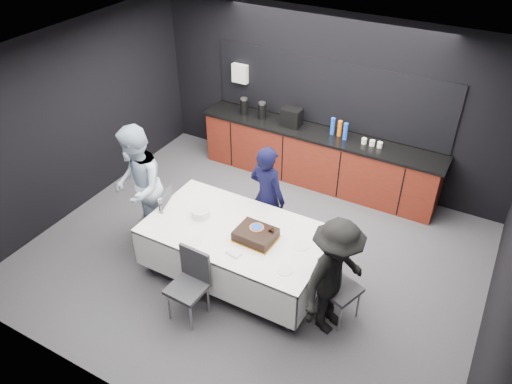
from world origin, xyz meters
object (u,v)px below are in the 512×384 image
champagne_flute (160,203)px  chair_right (336,280)px  party_table (237,238)px  person_center (267,197)px  cake_assembly (256,235)px  chair_near (191,279)px  plate_stack (201,213)px  person_left (138,187)px  chair_left (161,216)px  person_right (335,278)px

champagne_flute → chair_right: (2.39, 0.19, -0.40)m
party_table → person_center: 0.81m
cake_assembly → chair_near: 0.95m
plate_stack → person_left: person_left is taller
chair_right → champagne_flute: bearing=-175.3°
cake_assembly → chair_near: cake_assembly is taller
party_table → person_left: bearing=-180.0°
plate_stack → person_left: size_ratio=0.13×
chair_left → chair_right: bearing=0.2°
person_left → party_table: bearing=53.8°
person_center → chair_left: bearing=43.8°
plate_stack → chair_right: chair_right is taller
cake_assembly → chair_near: bearing=-120.4°
cake_assembly → person_center: person_center is taller
chair_left → chair_near: 1.35m
party_table → chair_near: bearing=-101.1°
chair_left → person_right: 2.65m
cake_assembly → chair_right: cake_assembly is taller
party_table → person_right: person_right is taller
chair_left → person_right: person_right is taller
cake_assembly → person_left: person_left is taller
party_table → person_left: 1.60m
person_right → plate_stack: bearing=98.4°
chair_left → person_left: person_left is taller
plate_stack → person_right: 1.96m
chair_near → person_left: (-1.42, 0.81, 0.37)m
champagne_flute → person_left: (-0.53, 0.18, -0.04)m
chair_left → chair_right: same height
person_center → person_left: size_ratio=0.87×
chair_right → person_center: person_center is taller
plate_stack → chair_near: 0.96m
cake_assembly → champagne_flute: champagne_flute is taller
champagne_flute → person_left: size_ratio=0.12×
party_table → person_center: size_ratio=1.48×
party_table → chair_near: (-0.16, -0.81, -0.11)m
person_center → cake_assembly: bearing=120.0°
champagne_flute → chair_right: champagne_flute is taller
champagne_flute → chair_left: size_ratio=0.24×
party_table → cake_assembly: (0.30, -0.04, 0.20)m
cake_assembly → champagne_flute: 1.35m
party_table → chair_near: chair_near is taller
champagne_flute → person_center: 1.45m
party_table → champagne_flute: size_ratio=10.36×
cake_assembly → person_center: 0.89m
champagne_flute → person_right: 2.45m
chair_left → person_center: person_center is taller
champagne_flute → person_center: bearing=43.2°
champagne_flute → person_left: person_left is taller
plate_stack → champagne_flute: bearing=-158.3°
cake_assembly → person_right: size_ratio=0.34×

